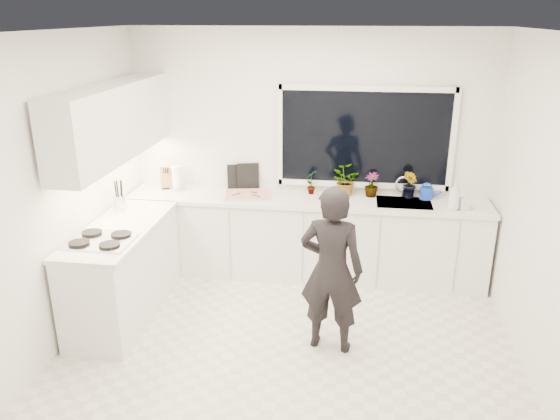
# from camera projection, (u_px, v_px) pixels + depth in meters

# --- Properties ---
(floor) EXTENTS (4.00, 3.50, 0.02)m
(floor) POSITION_uv_depth(u_px,v_px,m) (289.00, 346.00, 4.93)
(floor) COLOR beige
(floor) RESTS_ON ground
(wall_back) EXTENTS (4.00, 0.02, 2.70)m
(wall_back) POSITION_uv_depth(u_px,v_px,m) (309.00, 153.00, 6.10)
(wall_back) COLOR white
(wall_back) RESTS_ON ground
(wall_left) EXTENTS (0.02, 3.50, 2.70)m
(wall_left) POSITION_uv_depth(u_px,v_px,m) (60.00, 194.00, 4.73)
(wall_left) COLOR white
(wall_left) RESTS_ON ground
(wall_right) EXTENTS (0.02, 3.50, 2.70)m
(wall_right) POSITION_uv_depth(u_px,v_px,m) (549.00, 217.00, 4.20)
(wall_right) COLOR white
(wall_right) RESTS_ON ground
(ceiling) EXTENTS (4.00, 3.50, 0.02)m
(ceiling) POSITION_uv_depth(u_px,v_px,m) (291.00, 30.00, 4.00)
(ceiling) COLOR white
(ceiling) RESTS_ON wall_back
(window) EXTENTS (1.80, 0.02, 1.00)m
(window) POSITION_uv_depth(u_px,v_px,m) (364.00, 138.00, 5.92)
(window) COLOR black
(window) RESTS_ON wall_back
(base_cabinets_back) EXTENTS (3.92, 0.58, 0.88)m
(base_cabinets_back) POSITION_uv_depth(u_px,v_px,m) (305.00, 238.00, 6.12)
(base_cabinets_back) COLOR white
(base_cabinets_back) RESTS_ON floor
(base_cabinets_left) EXTENTS (0.58, 1.60, 0.88)m
(base_cabinets_left) POSITION_uv_depth(u_px,v_px,m) (124.00, 272.00, 5.32)
(base_cabinets_left) COLOR white
(base_cabinets_left) RESTS_ON floor
(countertop_back) EXTENTS (3.94, 0.62, 0.04)m
(countertop_back) POSITION_uv_depth(u_px,v_px,m) (306.00, 200.00, 5.96)
(countertop_back) COLOR silver
(countertop_back) RESTS_ON base_cabinets_back
(countertop_left) EXTENTS (0.62, 1.60, 0.04)m
(countertop_left) POSITION_uv_depth(u_px,v_px,m) (120.00, 229.00, 5.17)
(countertop_left) COLOR silver
(countertop_left) RESTS_ON base_cabinets_left
(upper_cabinets) EXTENTS (0.34, 2.10, 0.70)m
(upper_cabinets) POSITION_uv_depth(u_px,v_px,m) (113.00, 122.00, 5.18)
(upper_cabinets) COLOR white
(upper_cabinets) RESTS_ON wall_left
(sink) EXTENTS (0.58, 0.42, 0.14)m
(sink) POSITION_uv_depth(u_px,v_px,m) (404.00, 207.00, 5.84)
(sink) COLOR silver
(sink) RESTS_ON countertop_back
(faucet) EXTENTS (0.03, 0.03, 0.22)m
(faucet) POSITION_uv_depth(u_px,v_px,m) (403.00, 187.00, 5.97)
(faucet) COLOR silver
(faucet) RESTS_ON countertop_back
(stovetop) EXTENTS (0.56, 0.48, 0.03)m
(stovetop) POSITION_uv_depth(u_px,v_px,m) (101.00, 240.00, 4.83)
(stovetop) COLOR black
(stovetop) RESTS_ON countertop_left
(person) EXTENTS (0.59, 0.43, 1.51)m
(person) POSITION_uv_depth(u_px,v_px,m) (331.00, 270.00, 4.66)
(person) COLOR black
(person) RESTS_ON floor
(pizza_tray) EXTENTS (0.56, 0.45, 0.03)m
(pizza_tray) POSITION_uv_depth(u_px,v_px,m) (248.00, 195.00, 6.01)
(pizza_tray) COLOR silver
(pizza_tray) RESTS_ON countertop_back
(pizza) EXTENTS (0.51, 0.40, 0.01)m
(pizza) POSITION_uv_depth(u_px,v_px,m) (248.00, 194.00, 6.01)
(pizza) COLOR red
(pizza) RESTS_ON pizza_tray
(watering_can) EXTENTS (0.15, 0.15, 0.13)m
(watering_can) POSITION_uv_depth(u_px,v_px,m) (426.00, 193.00, 5.92)
(watering_can) COLOR #133DBB
(watering_can) RESTS_ON countertop_back
(paper_towel_roll) EXTENTS (0.13, 0.13, 0.26)m
(paper_towel_roll) POSITION_uv_depth(u_px,v_px,m) (177.00, 179.00, 6.21)
(paper_towel_roll) COLOR white
(paper_towel_roll) RESTS_ON countertop_back
(knife_block) EXTENTS (0.16, 0.14, 0.22)m
(knife_block) POSITION_uv_depth(u_px,v_px,m) (166.00, 179.00, 6.27)
(knife_block) COLOR #915C43
(knife_block) RESTS_ON countertop_back
(utensil_crock) EXTENTS (0.14, 0.14, 0.16)m
(utensil_crock) POSITION_uv_depth(u_px,v_px,m) (120.00, 203.00, 5.58)
(utensil_crock) COLOR silver
(utensil_crock) RESTS_ON countertop_left
(picture_frame_large) EXTENTS (0.22, 0.08, 0.28)m
(picture_frame_large) POSITION_uv_depth(u_px,v_px,m) (237.00, 177.00, 6.25)
(picture_frame_large) COLOR black
(picture_frame_large) RESTS_ON countertop_back
(picture_frame_small) EXTENTS (0.25, 0.08, 0.30)m
(picture_frame_small) POSITION_uv_depth(u_px,v_px,m) (248.00, 176.00, 6.23)
(picture_frame_small) COLOR black
(picture_frame_small) RESTS_ON countertop_back
(herb_plants) EXTENTS (1.25, 0.36, 0.33)m
(herb_plants) POSITION_uv_depth(u_px,v_px,m) (356.00, 182.00, 5.99)
(herb_plants) COLOR #26662D
(herb_plants) RESTS_ON countertop_back
(soap_bottles) EXTENTS (0.23, 0.13, 0.31)m
(soap_bottles) POSITION_uv_depth(u_px,v_px,m) (457.00, 197.00, 5.57)
(soap_bottles) COLOR #D8BF66
(soap_bottles) RESTS_ON countertop_back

